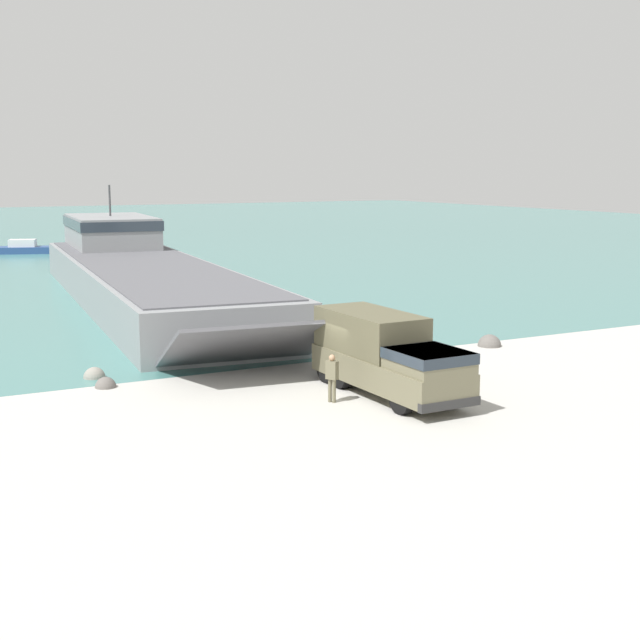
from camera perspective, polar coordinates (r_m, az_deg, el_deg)
The scene contains 8 objects.
ground_plane at distance 36.05m, azimuth 1.66°, elevation -4.11°, with size 240.00×240.00×0.00m, color #B7B5AD.
landing_craft at distance 60.90m, azimuth -11.52°, elevation 3.06°, with size 12.43×44.93×7.37m.
military_truck at distance 34.14m, azimuth 4.29°, elevation -2.25°, with size 2.59×7.93×3.06m.
soldier_on_ramp at distance 33.00m, azimuth 0.77°, elevation -3.51°, with size 0.42×0.50×1.81m.
moored_boat_a at distance 97.28m, azimuth -18.80°, elevation 4.34°, with size 9.07×5.16×1.44m.
shoreline_rock_a at distance 36.49m, azimuth -13.56°, elevation -4.21°, with size 0.84×0.84×0.84m, color #66605B.
shoreline_rock_b at distance 44.44m, azimuth 10.79°, elevation -1.65°, with size 1.16×1.16×1.16m, color #66605B.
shoreline_rock_c at distance 38.24m, azimuth -14.24°, elevation -3.61°, with size 0.91×0.91×0.91m, color gray.
Camera 1 is at (-17.34, -30.42, 8.55)m, focal length 50.00 mm.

